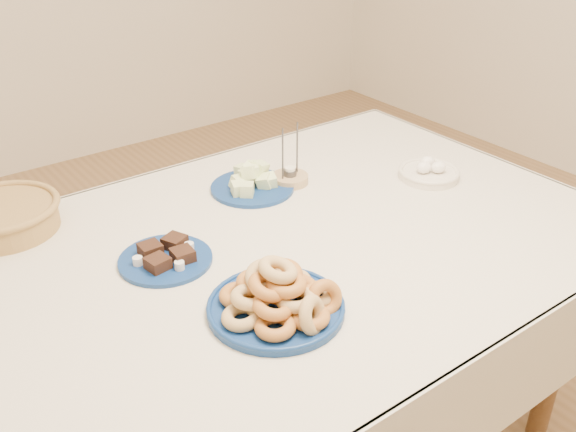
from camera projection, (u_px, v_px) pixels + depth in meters
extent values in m
cylinder|color=brown|center=(367.00, 229.00, 2.38)|extent=(0.06, 0.06, 0.72)
cylinder|color=brown|center=(559.00, 343.00, 1.82)|extent=(0.06, 0.06, 0.72)
cube|color=beige|center=(276.00, 248.00, 1.55)|extent=(1.70, 1.10, 0.02)
cube|color=beige|center=(173.00, 208.00, 2.00)|extent=(1.70, 0.01, 0.28)
cube|color=beige|center=(444.00, 427.00, 1.23)|extent=(1.70, 0.01, 0.28)
cube|color=beige|center=(491.00, 198.00, 2.06)|extent=(0.01, 1.10, 0.28)
cylinder|color=navy|center=(276.00, 308.00, 1.31)|extent=(0.36, 0.36, 0.01)
torus|color=navy|center=(276.00, 305.00, 1.31)|extent=(0.36, 0.36, 0.01)
torus|color=#B08349|center=(292.00, 280.00, 1.36)|extent=(0.11, 0.11, 0.03)
torus|color=#995622|center=(260.00, 280.00, 1.37)|extent=(0.11, 0.11, 0.03)
torus|color=#995622|center=(239.00, 295.00, 1.32)|extent=(0.09, 0.09, 0.03)
torus|color=#B08349|center=(242.00, 317.00, 1.26)|extent=(0.11, 0.10, 0.03)
torus|color=#995622|center=(275.00, 326.00, 1.23)|extent=(0.12, 0.12, 0.03)
torus|color=#995622|center=(309.00, 317.00, 1.26)|extent=(0.12, 0.12, 0.03)
torus|color=#B08349|center=(316.00, 295.00, 1.32)|extent=(0.10, 0.10, 0.03)
torus|color=#B08349|center=(278.00, 277.00, 1.33)|extent=(0.12, 0.12, 0.04)
torus|color=#995622|center=(256.00, 282.00, 1.32)|extent=(0.09, 0.09, 0.03)
torus|color=#B08349|center=(251.00, 297.00, 1.27)|extent=(0.09, 0.09, 0.03)
torus|color=#995622|center=(273.00, 306.00, 1.24)|extent=(0.12, 0.12, 0.04)
torus|color=#B08349|center=(296.00, 299.00, 1.26)|extent=(0.11, 0.11, 0.03)
torus|color=#995622|center=(299.00, 284.00, 1.31)|extent=(0.09, 0.09, 0.05)
torus|color=#995622|center=(283.00, 274.00, 1.30)|extent=(0.12, 0.12, 0.04)
torus|color=#B08349|center=(265.00, 276.00, 1.29)|extent=(0.12, 0.12, 0.06)
torus|color=#995622|center=(268.00, 287.00, 1.26)|extent=(0.12, 0.12, 0.05)
torus|color=#995622|center=(286.00, 284.00, 1.27)|extent=(0.12, 0.12, 0.03)
torus|color=#B08349|center=(278.00, 270.00, 1.27)|extent=(0.12, 0.11, 0.05)
torus|color=#B08349|center=(312.00, 315.00, 1.24)|extent=(0.10, 0.08, 0.09)
torus|color=#995622|center=(324.00, 299.00, 1.29)|extent=(0.09, 0.06, 0.09)
cylinder|color=navy|center=(252.00, 188.00, 1.80)|extent=(0.28, 0.28, 0.01)
cube|color=#D0E993|center=(260.00, 168.00, 1.79)|extent=(0.05, 0.05, 0.05)
cube|color=#D0E993|center=(250.00, 170.00, 1.78)|extent=(0.05, 0.06, 0.05)
cube|color=#D0E993|center=(247.00, 189.00, 1.73)|extent=(0.05, 0.05, 0.04)
cube|color=#D0E993|center=(247.00, 175.00, 1.81)|extent=(0.04, 0.05, 0.04)
cube|color=#D0E993|center=(264.00, 181.00, 1.78)|extent=(0.06, 0.05, 0.05)
cube|color=#D0E993|center=(238.00, 189.00, 1.74)|extent=(0.05, 0.05, 0.04)
cube|color=#D0E993|center=(247.00, 175.00, 1.81)|extent=(0.05, 0.05, 0.04)
cube|color=#D0E993|center=(269.00, 181.00, 1.78)|extent=(0.05, 0.05, 0.05)
cube|color=#D0E993|center=(238.00, 183.00, 1.77)|extent=(0.04, 0.05, 0.05)
cube|color=#D0E993|center=(242.00, 171.00, 1.84)|extent=(0.04, 0.05, 0.04)
cube|color=#D0E993|center=(255.00, 168.00, 1.79)|extent=(0.06, 0.05, 0.05)
cube|color=#D0E993|center=(249.00, 173.00, 1.77)|extent=(0.05, 0.06, 0.05)
cube|color=#D0E993|center=(252.00, 171.00, 1.77)|extent=(0.05, 0.05, 0.04)
cylinder|color=navy|center=(166.00, 260.00, 1.47)|extent=(0.23, 0.23, 0.01)
cube|color=black|center=(158.00, 263.00, 1.43)|extent=(0.05, 0.05, 0.03)
cube|color=black|center=(183.00, 255.00, 1.46)|extent=(0.05, 0.05, 0.03)
cube|color=black|center=(150.00, 249.00, 1.48)|extent=(0.05, 0.05, 0.03)
cube|color=black|center=(175.00, 242.00, 1.51)|extent=(0.06, 0.06, 0.03)
cylinder|color=white|center=(138.00, 261.00, 1.44)|extent=(0.02, 0.02, 0.02)
cylinder|color=white|center=(179.00, 265.00, 1.43)|extent=(0.02, 0.02, 0.02)
cylinder|color=white|center=(189.00, 247.00, 1.50)|extent=(0.02, 0.02, 0.02)
cylinder|color=olive|center=(4.00, 218.00, 1.59)|extent=(0.30, 0.30, 0.06)
torus|color=olive|center=(1.00, 207.00, 1.57)|extent=(0.32, 0.32, 0.02)
cylinder|color=tan|center=(290.00, 179.00, 1.83)|extent=(0.12, 0.12, 0.02)
cylinder|color=#424248|center=(290.00, 173.00, 1.82)|extent=(0.05, 0.05, 0.02)
cylinder|color=white|center=(290.00, 169.00, 1.82)|extent=(0.04, 0.04, 0.01)
cylinder|color=#424248|center=(283.00, 154.00, 1.77)|extent=(0.01, 0.01, 0.15)
cylinder|color=#424248|center=(297.00, 147.00, 1.81)|extent=(0.01, 0.01, 0.15)
cylinder|color=silver|center=(429.00, 175.00, 1.86)|extent=(0.22, 0.22, 0.02)
torus|color=silver|center=(429.00, 171.00, 1.85)|extent=(0.23, 0.23, 0.01)
ellipsoid|color=white|center=(424.00, 168.00, 1.83)|extent=(0.05, 0.05, 0.03)
ellipsoid|color=white|center=(439.00, 167.00, 1.83)|extent=(0.05, 0.05, 0.03)
ellipsoid|color=white|center=(427.00, 162.00, 1.87)|extent=(0.05, 0.05, 0.03)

